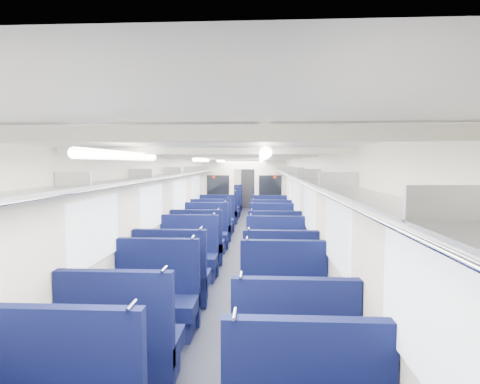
{
  "coord_description": "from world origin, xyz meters",
  "views": [
    {
      "loc": [
        0.52,
        -9.41,
        2.2
      ],
      "look_at": [
        -0.09,
        2.33,
        1.3
      ],
      "focal_mm": 28.1,
      "sensor_mm": 36.0,
      "label": 1
    }
  ],
  "objects_px": {
    "seat_10": "(188,259)",
    "seat_25": "(267,206)",
    "seat_12": "(198,246)",
    "seat_20": "(222,213)",
    "seat_4": "(122,348)",
    "seat_11": "(276,261)",
    "seat_5": "(293,361)",
    "seat_6": "(155,304)",
    "seat_14": "(206,236)",
    "bulkhead": "(244,192)",
    "seat_15": "(272,237)",
    "seat_8": "(173,280)",
    "seat_21": "(268,213)",
    "seat_7": "(284,307)",
    "seat_9": "(280,282)",
    "seat_19": "(270,222)",
    "end_door": "(249,188)",
    "seat_23": "(267,210)",
    "seat_26": "(230,203)",
    "seat_24": "(228,206)",
    "seat_22": "(226,209)",
    "seat_27": "(266,204)",
    "seat_17": "(271,229)",
    "seat_13": "(274,248)"
  },
  "relations": [
    {
      "from": "seat_9",
      "to": "seat_19",
      "type": "height_order",
      "value": "same"
    },
    {
      "from": "seat_15",
      "to": "seat_25",
      "type": "distance_m",
      "value": 6.69
    },
    {
      "from": "seat_10",
      "to": "seat_22",
      "type": "bearing_deg",
      "value": 90.0
    },
    {
      "from": "seat_4",
      "to": "seat_11",
      "type": "bearing_deg",
      "value": 63.77
    },
    {
      "from": "bulkhead",
      "to": "seat_8",
      "type": "distance_m",
      "value": 7.02
    },
    {
      "from": "end_door",
      "to": "seat_23",
      "type": "relative_size",
      "value": 1.61
    },
    {
      "from": "seat_15",
      "to": "seat_21",
      "type": "height_order",
      "value": "same"
    },
    {
      "from": "seat_6",
      "to": "seat_17",
      "type": "bearing_deg",
      "value": 73.58
    },
    {
      "from": "seat_14",
      "to": "seat_19",
      "type": "xyz_separation_m",
      "value": [
        1.66,
        2.24,
        0.0
      ]
    },
    {
      "from": "seat_9",
      "to": "seat_15",
      "type": "distance_m",
      "value": 3.48
    },
    {
      "from": "seat_11",
      "to": "seat_24",
      "type": "xyz_separation_m",
      "value": [
        -1.66,
        8.84,
        0.0
      ]
    },
    {
      "from": "seat_7",
      "to": "seat_27",
      "type": "bearing_deg",
      "value": 90.0
    },
    {
      "from": "seat_4",
      "to": "seat_14",
      "type": "distance_m",
      "value": 5.75
    },
    {
      "from": "seat_12",
      "to": "seat_4",
      "type": "bearing_deg",
      "value": -90.0
    },
    {
      "from": "seat_5",
      "to": "seat_13",
      "type": "height_order",
      "value": "same"
    },
    {
      "from": "seat_15",
      "to": "seat_5",
      "type": "bearing_deg",
      "value": -90.0
    },
    {
      "from": "seat_12",
      "to": "seat_20",
      "type": "height_order",
      "value": "same"
    },
    {
      "from": "seat_10",
      "to": "seat_25",
      "type": "bearing_deg",
      "value": 79.41
    },
    {
      "from": "seat_25",
      "to": "seat_12",
      "type": "bearing_deg",
      "value": -102.03
    },
    {
      "from": "seat_8",
      "to": "seat_11",
      "type": "height_order",
      "value": "same"
    },
    {
      "from": "seat_7",
      "to": "seat_12",
      "type": "bearing_deg",
      "value": 116.02
    },
    {
      "from": "seat_11",
      "to": "seat_23",
      "type": "relative_size",
      "value": 1.0
    },
    {
      "from": "seat_14",
      "to": "seat_24",
      "type": "height_order",
      "value": "same"
    },
    {
      "from": "seat_15",
      "to": "seat_23",
      "type": "bearing_deg",
      "value": 90.0
    },
    {
      "from": "bulkhead",
      "to": "seat_7",
      "type": "bearing_deg",
      "value": -84.03
    },
    {
      "from": "seat_13",
      "to": "seat_26",
      "type": "distance_m",
      "value": 9.24
    },
    {
      "from": "seat_20",
      "to": "seat_24",
      "type": "bearing_deg",
      "value": 90.0
    },
    {
      "from": "bulkhead",
      "to": "seat_8",
      "type": "height_order",
      "value": "bulkhead"
    },
    {
      "from": "seat_5",
      "to": "seat_21",
      "type": "bearing_deg",
      "value": 90.0
    },
    {
      "from": "seat_5",
      "to": "seat_6",
      "type": "xyz_separation_m",
      "value": [
        -1.66,
        1.33,
        0.0
      ]
    },
    {
      "from": "end_door",
      "to": "seat_5",
      "type": "relative_size",
      "value": 1.61
    },
    {
      "from": "seat_14",
      "to": "seat_15",
      "type": "bearing_deg",
      "value": -3.38
    },
    {
      "from": "seat_5",
      "to": "seat_23",
      "type": "bearing_deg",
      "value": 90.0
    },
    {
      "from": "seat_8",
      "to": "seat_17",
      "type": "xyz_separation_m",
      "value": [
        1.66,
        4.65,
        0.0
      ]
    },
    {
      "from": "seat_5",
      "to": "seat_27",
      "type": "xyz_separation_m",
      "value": [
        0.0,
        13.53,
        0.0
      ]
    },
    {
      "from": "seat_13",
      "to": "seat_25",
      "type": "bearing_deg",
      "value": 90.0
    },
    {
      "from": "seat_19",
      "to": "seat_20",
      "type": "distance_m",
      "value": 2.6
    },
    {
      "from": "seat_7",
      "to": "seat_14",
      "type": "distance_m",
      "value": 4.89
    },
    {
      "from": "seat_8",
      "to": "seat_26",
      "type": "xyz_separation_m",
      "value": [
        0.0,
        11.37,
        0.0
      ]
    },
    {
      "from": "seat_20",
      "to": "seat_27",
      "type": "xyz_separation_m",
      "value": [
        1.66,
        3.4,
        0.0
      ]
    },
    {
      "from": "seat_10",
      "to": "seat_19",
      "type": "xyz_separation_m",
      "value": [
        1.66,
        4.53,
        0.0
      ]
    },
    {
      "from": "seat_11",
      "to": "seat_4",
      "type": "bearing_deg",
      "value": -116.23
    },
    {
      "from": "seat_7",
      "to": "seat_17",
      "type": "relative_size",
      "value": 1.0
    },
    {
      "from": "seat_14",
      "to": "seat_21",
      "type": "height_order",
      "value": "same"
    },
    {
      "from": "bulkhead",
      "to": "seat_22",
      "type": "height_order",
      "value": "bulkhead"
    },
    {
      "from": "seat_6",
      "to": "seat_7",
      "type": "relative_size",
      "value": 1.0
    },
    {
      "from": "seat_27",
      "to": "seat_12",
      "type": "bearing_deg",
      "value": -100.63
    },
    {
      "from": "seat_26",
      "to": "seat_8",
      "type": "bearing_deg",
      "value": -90.0
    },
    {
      "from": "seat_17",
      "to": "seat_10",
      "type": "bearing_deg",
      "value": -116.31
    },
    {
      "from": "bulkhead",
      "to": "seat_15",
      "type": "xyz_separation_m",
      "value": [
        0.83,
        -3.43,
        -0.85
      ]
    }
  ]
}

